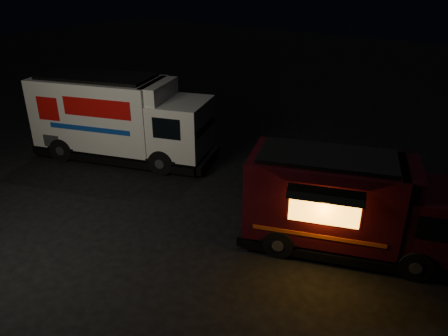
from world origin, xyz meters
TOP-DOWN VIEW (x-y plane):
  - ground at (0.00, 0.00)m, footprint 80.00×80.00m
  - white_truck at (-4.39, 3.11)m, footprint 7.65×4.49m
  - red_truck at (5.21, 2.05)m, footprint 6.17×3.82m

SIDE VIEW (x-z plane):
  - ground at x=0.00m, z-range 0.00..0.00m
  - red_truck at x=5.21m, z-range 0.00..2.69m
  - white_truck at x=-4.39m, z-range 0.00..3.28m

